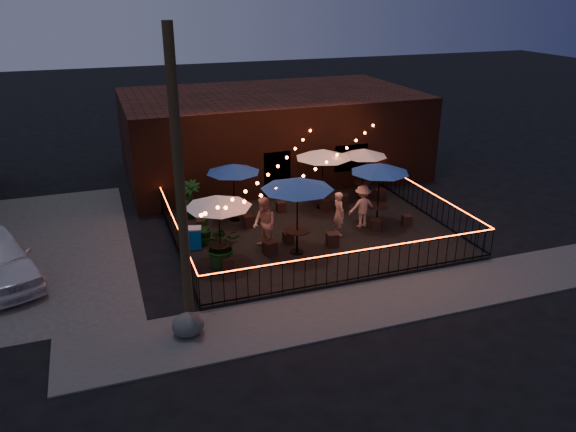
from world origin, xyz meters
The scene contains 35 objects.
ground centered at (0.00, 0.00, 0.00)m, with size 110.00×110.00×0.00m, color black.
patio centered at (0.00, 2.00, 0.07)m, with size 10.00×8.00×0.15m, color black.
sidewalk centered at (0.00, -3.25, 0.03)m, with size 18.00×2.50×0.05m, color #43413E.
brick_building centered at (1.00, 9.99, 2.00)m, with size 14.00×8.00×4.00m.
utility_pole centered at (-5.40, -2.60, 4.00)m, with size 0.26×0.26×8.00m, color #342615.
fence_front centered at (0.00, -2.00, 0.66)m, with size 10.00×0.04×1.04m.
fence_left centered at (-5.00, 2.00, 0.66)m, with size 0.04×8.00×1.04m.
fence_right centered at (5.00, 2.00, 0.66)m, with size 0.04×8.00×1.04m.
festoon_lights centered at (-1.01, 1.70, 2.52)m, with size 10.02×8.72×1.32m.
cafe_table_0 centered at (-3.80, 0.51, 2.34)m, with size 2.44×2.44×2.40m.
cafe_table_1 centered at (-2.41, 4.09, 2.25)m, with size 2.15×2.15×2.30m.
cafe_table_2 centered at (-1.11, 0.52, 2.63)m, with size 3.23×3.23×2.72m.
cafe_table_3 centered at (1.36, 4.19, 2.45)m, with size 2.50×2.50×2.52m.
cafe_table_4 centered at (2.67, 1.84, 2.40)m, with size 2.30×2.30×2.47m.
cafe_table_5 centered at (3.49, 4.78, 2.15)m, with size 2.10×2.10×2.19m.
bistro_chair_0 centered at (-3.71, 0.02, 0.37)m, with size 0.37×0.37×0.44m, color black.
bistro_chair_1 centered at (-2.05, 0.68, 0.39)m, with size 0.40×0.40×0.47m, color black.
bistro_chair_2 centered at (-3.86, 3.41, 0.39)m, with size 0.40×0.40×0.48m, color black.
bistro_chair_3 centered at (-2.10, 3.25, 0.38)m, with size 0.39×0.39×0.46m, color black.
bistro_chair_4 centered at (-1.14, 1.36, 0.35)m, with size 0.34×0.34×0.40m, color black.
bistro_chair_5 centered at (0.26, 0.60, 0.39)m, with size 0.41×0.41×0.48m, color black.
bistro_chair_6 centered at (-0.40, 4.32, 0.36)m, with size 0.36×0.36×0.43m, color black.
bistro_chair_7 centered at (1.43, 3.89, 0.40)m, with size 0.42×0.42×0.50m, color black.
bistro_chair_8 centered at (2.35, 1.36, 0.37)m, with size 0.37×0.37×0.44m, color black.
bistro_chair_9 centered at (3.71, 1.35, 0.36)m, with size 0.35×0.35×0.41m, color black.
bistro_chair_10 centered at (2.37, 4.27, 0.35)m, with size 0.34×0.34×0.40m, color black.
bistro_chair_11 centered at (4.05, 4.18, 0.39)m, with size 0.41×0.41×0.48m, color black.
patron_a centered at (0.87, 1.46, 0.98)m, with size 0.61×0.40×1.66m, color #CEB085.
patron_b centered at (-2.10, 1.12, 1.10)m, with size 0.93×0.72×1.91m, color tan.
patron_c centered at (2.01, 1.84, 0.98)m, with size 1.07×0.61×1.65m, color tan.
potted_shrub_a centered at (-3.77, 0.37, 0.88)m, with size 1.31×1.13×1.45m, color #134113.
potted_shrub_b centered at (-3.94, 2.29, 0.80)m, with size 0.71×0.57×1.29m, color #19410F.
potted_shrub_c centered at (-3.96, 5.02, 0.89)m, with size 0.83×0.83×1.48m, color #133D0D.
cooler centered at (-4.43, 2.04, 0.55)m, with size 0.68×0.55×0.78m.
boulder centered at (-5.53, -3.05, 0.34)m, with size 0.88×0.75×0.68m, color #484843.
Camera 1 is at (-7.24, -15.95, 8.66)m, focal length 35.00 mm.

